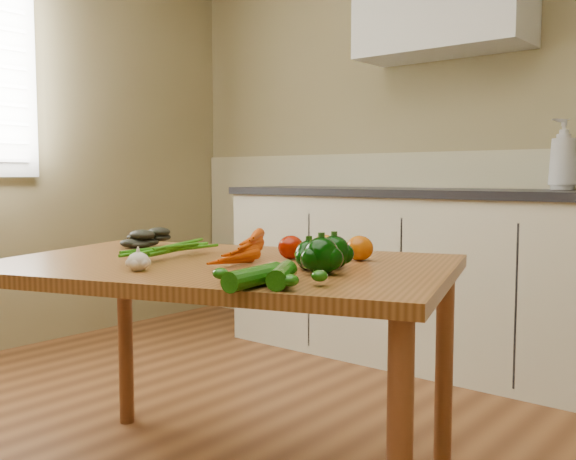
{
  "coord_description": "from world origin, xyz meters",
  "views": [
    {
      "loc": [
        1.44,
        -0.82,
        0.97
      ],
      "look_at": [
        0.14,
        0.76,
        0.79
      ],
      "focal_mm": 40.0,
      "sensor_mm": 36.0,
      "label": 1
    }
  ],
  "objects_px": {
    "tomato_a": "(291,247)",
    "zucchini_b": "(254,277)",
    "table": "(222,288)",
    "garlic_bulb": "(138,262)",
    "carrot_bunch": "(221,250)",
    "zucchini_a": "(282,275)",
    "tomato_b": "(324,246)",
    "pepper_c": "(321,256)",
    "tomato_c": "(360,248)",
    "soap_bottle_a": "(563,154)",
    "leafy_greens": "(148,234)",
    "pepper_a": "(309,255)",
    "pepper_b": "(334,252)"
  },
  "relations": [
    {
      "from": "soap_bottle_a",
      "to": "pepper_c",
      "type": "xyz_separation_m",
      "value": [
        -0.04,
        -1.86,
        -0.31
      ]
    },
    {
      "from": "pepper_a",
      "to": "tomato_c",
      "type": "height_order",
      "value": "pepper_a"
    },
    {
      "from": "tomato_a",
      "to": "zucchini_a",
      "type": "height_order",
      "value": "tomato_a"
    },
    {
      "from": "table",
      "to": "garlic_bulb",
      "type": "xyz_separation_m",
      "value": [
        -0.03,
        -0.28,
        0.1
      ]
    },
    {
      "from": "pepper_c",
      "to": "zucchini_b",
      "type": "distance_m",
      "value": 0.25
    },
    {
      "from": "table",
      "to": "pepper_a",
      "type": "xyz_separation_m",
      "value": [
        0.3,
        0.03,
        0.12
      ]
    },
    {
      "from": "tomato_a",
      "to": "tomato_b",
      "type": "height_order",
      "value": "tomato_a"
    },
    {
      "from": "zucchini_b",
      "to": "table",
      "type": "bearing_deg",
      "value": 144.6
    },
    {
      "from": "pepper_c",
      "to": "tomato_c",
      "type": "relative_size",
      "value": 1.15
    },
    {
      "from": "soap_bottle_a",
      "to": "carrot_bunch",
      "type": "relative_size",
      "value": 1.36
    },
    {
      "from": "garlic_bulb",
      "to": "pepper_a",
      "type": "relative_size",
      "value": 0.76
    },
    {
      "from": "leafy_greens",
      "to": "tomato_c",
      "type": "relative_size",
      "value": 2.31
    },
    {
      "from": "soap_bottle_a",
      "to": "leafy_greens",
      "type": "height_order",
      "value": "soap_bottle_a"
    },
    {
      "from": "tomato_b",
      "to": "zucchini_b",
      "type": "relative_size",
      "value": 0.39
    },
    {
      "from": "carrot_bunch",
      "to": "leafy_greens",
      "type": "relative_size",
      "value": 1.3
    },
    {
      "from": "table",
      "to": "tomato_c",
      "type": "bearing_deg",
      "value": 22.73
    },
    {
      "from": "pepper_b",
      "to": "tomato_c",
      "type": "height_order",
      "value": "pepper_b"
    },
    {
      "from": "tomato_c",
      "to": "leafy_greens",
      "type": "bearing_deg",
      "value": -167.78
    },
    {
      "from": "table",
      "to": "leafy_greens",
      "type": "xyz_separation_m",
      "value": [
        -0.47,
        0.1,
        0.13
      ]
    },
    {
      "from": "table",
      "to": "pepper_c",
      "type": "distance_m",
      "value": 0.4
    },
    {
      "from": "zucchini_b",
      "to": "garlic_bulb",
      "type": "bearing_deg",
      "value": -178.32
    },
    {
      "from": "pepper_c",
      "to": "tomato_b",
      "type": "xyz_separation_m",
      "value": [
        -0.21,
        0.3,
        -0.01
      ]
    },
    {
      "from": "carrot_bunch",
      "to": "tomato_b",
      "type": "distance_m",
      "value": 0.33
    },
    {
      "from": "tomato_a",
      "to": "pepper_c",
      "type": "bearing_deg",
      "value": -36.28
    },
    {
      "from": "leafy_greens",
      "to": "pepper_c",
      "type": "height_order",
      "value": "same"
    },
    {
      "from": "zucchini_a",
      "to": "tomato_c",
      "type": "bearing_deg",
      "value": 101.6
    },
    {
      "from": "tomato_b",
      "to": "tomato_a",
      "type": "bearing_deg",
      "value": -111.02
    },
    {
      "from": "carrot_bunch",
      "to": "pepper_c",
      "type": "bearing_deg",
      "value": -21.24
    },
    {
      "from": "table",
      "to": "garlic_bulb",
      "type": "distance_m",
      "value": 0.3
    },
    {
      "from": "leafy_greens",
      "to": "soap_bottle_a",
      "type": "bearing_deg",
      "value": 62.85
    },
    {
      "from": "leafy_greens",
      "to": "pepper_b",
      "type": "height_order",
      "value": "leafy_greens"
    },
    {
      "from": "pepper_a",
      "to": "zucchini_a",
      "type": "bearing_deg",
      "value": -66.12
    },
    {
      "from": "table",
      "to": "zucchini_b",
      "type": "bearing_deg",
      "value": -53.94
    },
    {
      "from": "tomato_c",
      "to": "pepper_c",
      "type": "bearing_deg",
      "value": -76.5
    },
    {
      "from": "tomato_b",
      "to": "zucchini_b",
      "type": "bearing_deg",
      "value": -69.56
    },
    {
      "from": "carrot_bunch",
      "to": "zucchini_b",
      "type": "distance_m",
      "value": 0.47
    },
    {
      "from": "tomato_a",
      "to": "zucchini_b",
      "type": "height_order",
      "value": "tomato_a"
    },
    {
      "from": "tomato_c",
      "to": "zucchini_b",
      "type": "height_order",
      "value": "tomato_c"
    },
    {
      "from": "garlic_bulb",
      "to": "zucchini_a",
      "type": "xyz_separation_m",
      "value": [
        0.44,
        0.07,
        -0.0
      ]
    },
    {
      "from": "zucchini_b",
      "to": "zucchini_a",
      "type": "bearing_deg",
      "value": 61.25
    },
    {
      "from": "zucchini_a",
      "to": "tomato_a",
      "type": "bearing_deg",
      "value": 126.74
    },
    {
      "from": "carrot_bunch",
      "to": "tomato_c",
      "type": "relative_size",
      "value": 3.0
    },
    {
      "from": "table",
      "to": "pepper_b",
      "type": "bearing_deg",
      "value": -2.28
    },
    {
      "from": "table",
      "to": "carrot_bunch",
      "type": "relative_size",
      "value": 6.21
    },
    {
      "from": "soap_bottle_a",
      "to": "pepper_a",
      "type": "distance_m",
      "value": 1.85
    },
    {
      "from": "carrot_bunch",
      "to": "pepper_b",
      "type": "relative_size",
      "value": 2.79
    },
    {
      "from": "pepper_c",
      "to": "tomato_c",
      "type": "xyz_separation_m",
      "value": [
        -0.07,
        0.28,
        -0.01
      ]
    },
    {
      "from": "soap_bottle_a",
      "to": "garlic_bulb",
      "type": "xyz_separation_m",
      "value": [
        -0.46,
        -2.13,
        -0.33
      ]
    },
    {
      "from": "garlic_bulb",
      "to": "tomato_b",
      "type": "distance_m",
      "value": 0.6
    },
    {
      "from": "pepper_a",
      "to": "zucchini_a",
      "type": "height_order",
      "value": "pepper_a"
    }
  ]
}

